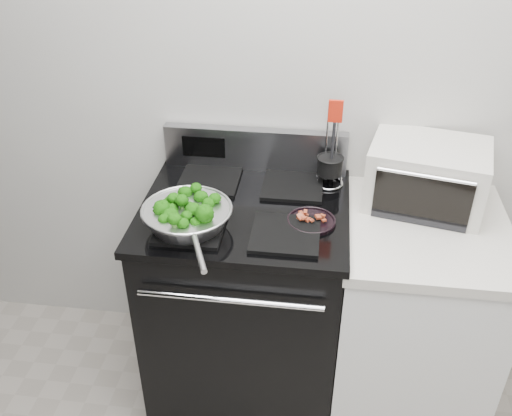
% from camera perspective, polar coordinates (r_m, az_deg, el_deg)
% --- Properties ---
extents(back_wall, '(4.00, 0.02, 2.70)m').
position_cam_1_polar(back_wall, '(2.27, 7.74, 12.78)').
color(back_wall, beige).
rests_on(back_wall, ground).
extents(gas_range, '(0.79, 0.69, 1.13)m').
position_cam_1_polar(gas_range, '(2.45, -1.01, -8.95)').
color(gas_range, black).
rests_on(gas_range, floor).
extents(counter, '(0.62, 0.68, 0.92)m').
position_cam_1_polar(counter, '(2.48, 15.12, -10.54)').
color(counter, white).
rests_on(counter, floor).
extents(skillet, '(0.33, 0.49, 0.07)m').
position_cam_1_polar(skillet, '(2.03, -6.88, -0.76)').
color(skillet, silver).
rests_on(skillet, gas_range).
extents(broccoli_pile, '(0.26, 0.26, 0.09)m').
position_cam_1_polar(broccoli_pile, '(2.03, -6.93, -0.28)').
color(broccoli_pile, '#093104').
rests_on(broccoli_pile, skillet).
extents(bacon_plate, '(0.18, 0.18, 0.04)m').
position_cam_1_polar(bacon_plate, '(2.08, 5.56, -1.05)').
color(bacon_plate, black).
rests_on(bacon_plate, gas_range).
extents(utensil_holder, '(0.12, 0.12, 0.37)m').
position_cam_1_polar(utensil_holder, '(2.29, 7.36, 3.81)').
color(utensil_holder, silver).
rests_on(utensil_holder, gas_range).
extents(toaster_oven, '(0.49, 0.41, 0.25)m').
position_cam_1_polar(toaster_oven, '(2.28, 16.71, 3.18)').
color(toaster_oven, beige).
rests_on(toaster_oven, counter).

